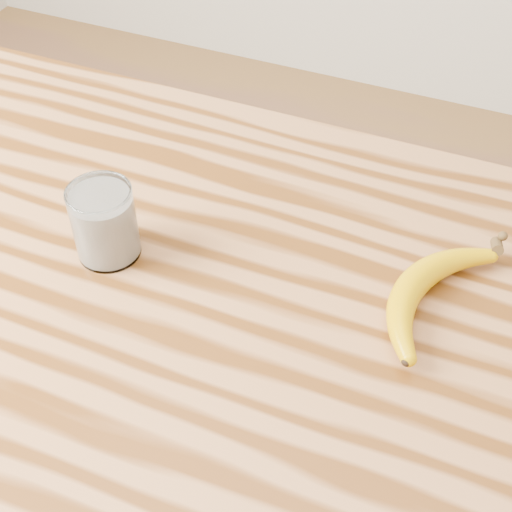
% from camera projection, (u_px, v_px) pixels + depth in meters
% --- Properties ---
extents(table, '(1.20, 0.80, 0.90)m').
position_uv_depth(table, '(165.00, 325.00, 1.05)').
color(table, '#9F673C').
rests_on(table, ground).
extents(smoothie_glass, '(0.09, 0.09, 0.11)m').
position_uv_depth(smoothie_glass, '(104.00, 223.00, 0.94)').
color(smoothie_glass, white).
rests_on(smoothie_glass, table).
extents(banana, '(0.20, 0.34, 0.04)m').
position_uv_depth(banana, '(413.00, 283.00, 0.91)').
color(banana, '#C99500').
rests_on(banana, table).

